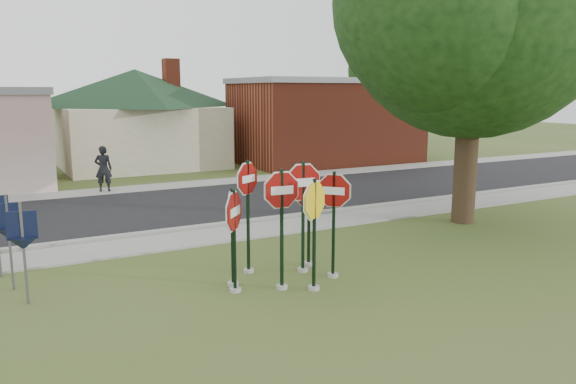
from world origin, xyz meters
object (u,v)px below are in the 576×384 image
stop_sign_yellow (314,219)px  pedestrian (103,169)px  stop_sign_center (282,212)px  stop_sign_left (234,227)px

stop_sign_yellow → pedestrian: 13.76m
stop_sign_yellow → pedestrian: size_ratio=1.32×
stop_sign_center → stop_sign_yellow: 0.68m
stop_sign_yellow → stop_sign_left: stop_sign_yellow is taller
stop_sign_center → stop_sign_left: stop_sign_center is taller
pedestrian → stop_sign_yellow: bearing=114.8°
stop_sign_left → pedestrian: bearing=90.4°
stop_sign_center → pedestrian: bearing=94.4°
pedestrian → stop_sign_left: bearing=108.7°
stop_sign_yellow → stop_sign_left: size_ratio=1.09×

